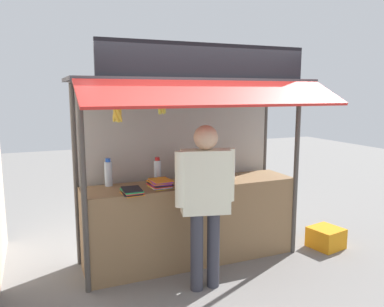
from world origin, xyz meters
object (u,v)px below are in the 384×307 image
Objects in this scene: water_bottle_front_left at (157,171)px; banana_bunch_leftmost at (162,107)px; water_bottle_right at (108,173)px; magazine_stack_mid_right at (160,184)px; water_bottle_far_right at (191,169)px; banana_bunch_inner_left at (118,114)px; vendor_person at (205,192)px; water_bottle_back_right at (232,168)px; magazine_stack_far_left at (200,185)px; plastic_crate at (326,238)px; magazine_stack_front_right at (132,191)px; water_bottle_center at (189,172)px.

banana_bunch_leftmost is (-0.11, -0.53, 0.78)m from water_bottle_front_left.
water_bottle_front_left is at bearing -7.92° from water_bottle_right.
water_bottle_right reaches higher than magazine_stack_mid_right.
water_bottle_far_right is 0.95× the size of banana_bunch_inner_left.
banana_bunch_inner_left reaches higher than vendor_person.
water_bottle_far_right is (-0.50, 0.12, 0.00)m from water_bottle_back_right.
water_bottle_far_right is at bearing 83.07° from magazine_stack_far_left.
water_bottle_right is at bearing 168.40° from plastic_crate.
magazine_stack_front_right is (-1.33, -0.24, -0.11)m from water_bottle_back_right.
vendor_person reaches higher than water_bottle_right.
plastic_crate is (2.73, 0.05, -1.70)m from banana_bunch_inner_left.
water_bottle_center is at bearing 167.95° from plastic_crate.
plastic_crate is at bearing -15.38° from water_bottle_far_right.
magazine_stack_front_right is at bearing -137.59° from water_bottle_front_left.
magazine_stack_front_right is at bearing 45.55° from banana_bunch_inner_left.
water_bottle_right is at bearing 109.86° from magazine_stack_front_right.
water_bottle_front_left reaches higher than water_bottle_center.
banana_bunch_leftmost reaches higher than magazine_stack_front_right.
banana_bunch_inner_left is 0.45m from banana_bunch_leftmost.
water_bottle_front_left is 0.56m from magazine_stack_front_right.
water_bottle_front_left is at bearing -59.15° from vendor_person.
magazine_stack_far_left reaches higher than plastic_crate.
water_bottle_right is at bearing 89.99° from banana_bunch_inner_left.
magazine_stack_front_right is 0.38m from magazine_stack_mid_right.
vendor_person reaches higher than water_bottle_back_right.
plastic_crate is at bearing -3.83° from magazine_stack_far_left.
banana_bunch_leftmost reaches higher than magazine_stack_mid_right.
magazine_stack_front_right is (-0.40, -0.37, -0.12)m from water_bottle_front_left.
banana_bunch_inner_left and banana_bunch_leftmost have the same top height.
magazine_stack_far_left is at bearing 176.17° from plastic_crate.
banana_bunch_leftmost is at bearing -178.71° from plastic_crate.
vendor_person reaches higher than magazine_stack_front_right.
plastic_crate is at bearing -6.53° from magazine_stack_mid_right.
water_bottle_front_left reaches higher than magazine_stack_front_right.
water_bottle_front_left is 1.02× the size of magazine_stack_mid_right.
magazine_stack_far_left is at bearing -96.93° from water_bottle_far_right.
water_bottle_right is at bearing 155.07° from magazine_stack_far_left.
magazine_stack_mid_right is 0.66m from vendor_person.
vendor_person is at bearing -73.36° from water_bottle_front_left.
magazine_stack_far_left is at bearing -85.37° from water_bottle_center.
water_bottle_far_right is 1.04× the size of magazine_stack_front_right.
banana_bunch_inner_left is at bearing 179.73° from banana_bunch_leftmost.
plastic_crate is (2.73, -0.56, -0.99)m from water_bottle_right.
banana_bunch_inner_left is 3.22m from plastic_crate.
banana_bunch_leftmost reaches higher than vendor_person.
water_bottle_far_right is 1.33m from banana_bunch_inner_left.
magazine_stack_front_right is at bearing -158.89° from magazine_stack_mid_right.
magazine_stack_front_right is at bearing 149.96° from banana_bunch_leftmost.
magazine_stack_front_right is (-0.83, -0.36, -0.11)m from water_bottle_far_right.
water_bottle_far_right is 0.84m from vendor_person.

